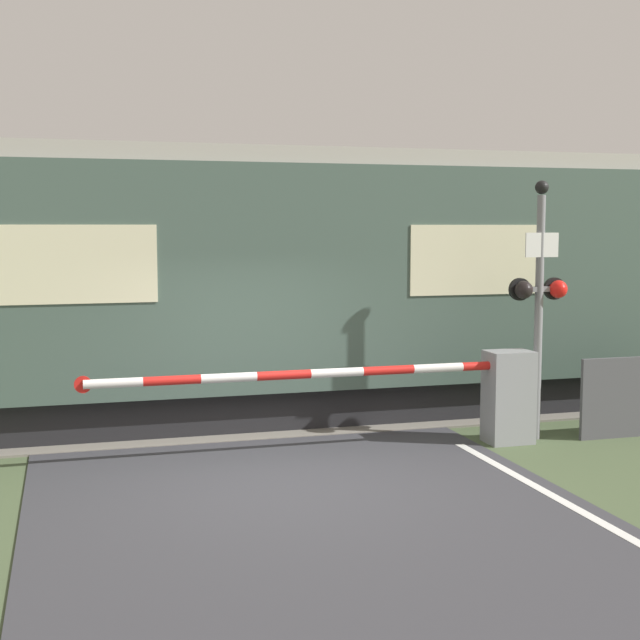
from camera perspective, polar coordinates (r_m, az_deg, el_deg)
ground_plane at (r=10.14m, az=-2.13°, el=-10.35°), size 80.00×80.00×0.00m
track_bed at (r=13.53m, az=-5.77°, el=-6.11°), size 36.00×3.20×0.13m
train at (r=13.06m, az=-15.33°, el=2.11°), size 19.94×2.89×3.94m
crossing_barrier at (r=11.85m, az=9.99°, el=-4.62°), size 5.84×0.44×1.23m
signal_post at (r=12.18m, az=13.87°, el=1.64°), size 0.81×0.26×3.46m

